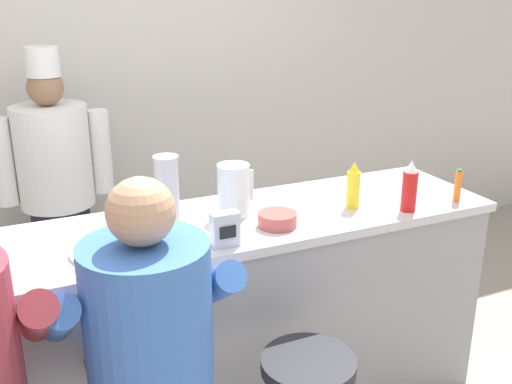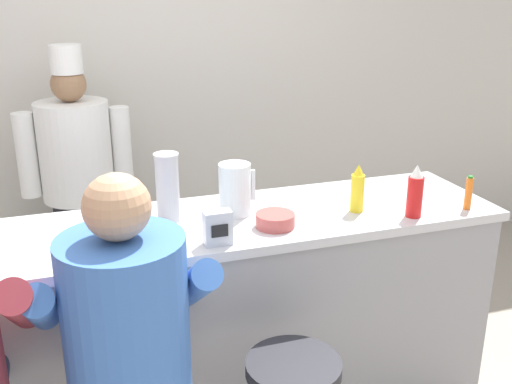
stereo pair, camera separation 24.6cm
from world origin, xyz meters
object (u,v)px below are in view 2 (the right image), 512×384
(breakfast_plate, at_px, (102,243))
(cook_in_whites_near, at_px, (78,174))
(mustard_bottle_yellow, at_px, (357,190))
(ketchup_bottle_red, at_px, (415,193))
(cereal_bowl, at_px, (275,220))
(cup_stack_steel, at_px, (167,187))
(water_pitcher_clear, at_px, (235,189))
(diner_seated_blue, at_px, (126,329))
(hot_sauce_bottle_orange, at_px, (469,193))
(napkin_dispenser_chrome, at_px, (218,228))

(breakfast_plate, distance_m, cook_in_whites_near, 1.30)
(mustard_bottle_yellow, bearing_deg, ketchup_bottle_red, -33.00)
(cook_in_whites_near, bearing_deg, cereal_bowl, -61.04)
(breakfast_plate, relative_size, cup_stack_steel, 0.91)
(water_pitcher_clear, bearing_deg, mustard_bottle_yellow, -14.99)
(ketchup_bottle_red, distance_m, mustard_bottle_yellow, 0.24)
(ketchup_bottle_red, height_order, diner_seated_blue, diner_seated_blue)
(hot_sauce_bottle_orange, xyz_separation_m, diner_seated_blue, (-1.55, -0.34, -0.18))
(cup_stack_steel, distance_m, cook_in_whites_near, 1.19)
(cereal_bowl, bearing_deg, water_pitcher_clear, 120.84)
(water_pitcher_clear, distance_m, napkin_dispenser_chrome, 0.33)
(hot_sauce_bottle_orange, height_order, cook_in_whites_near, cook_in_whites_near)
(hot_sauce_bottle_orange, xyz_separation_m, water_pitcher_clear, (-1.00, 0.27, 0.04))
(ketchup_bottle_red, bearing_deg, water_pitcher_clear, 159.41)
(diner_seated_blue, distance_m, cook_in_whites_near, 1.74)
(hot_sauce_bottle_orange, relative_size, napkin_dispenser_chrome, 1.13)
(hot_sauce_bottle_orange, distance_m, breakfast_plate, 1.58)
(cup_stack_steel, bearing_deg, hot_sauce_bottle_orange, -12.59)
(mustard_bottle_yellow, bearing_deg, water_pitcher_clear, 165.01)
(hot_sauce_bottle_orange, distance_m, cereal_bowl, 0.89)
(ketchup_bottle_red, xyz_separation_m, water_pitcher_clear, (-0.72, 0.27, 0.01))
(cup_stack_steel, height_order, napkin_dispenser_chrome, cup_stack_steel)
(hot_sauce_bottle_orange, bearing_deg, cereal_bowl, 174.97)
(mustard_bottle_yellow, xyz_separation_m, cereal_bowl, (-0.40, -0.05, -0.07))
(hot_sauce_bottle_orange, relative_size, diner_seated_blue, 0.11)
(cereal_bowl, bearing_deg, hot_sauce_bottle_orange, -5.03)
(water_pitcher_clear, xyz_separation_m, cup_stack_steel, (-0.29, 0.02, 0.03))
(water_pitcher_clear, bearing_deg, cereal_bowl, -59.16)
(ketchup_bottle_red, distance_m, breakfast_plate, 1.31)
(napkin_dispenser_chrome, height_order, cook_in_whites_near, cook_in_whites_near)
(napkin_dispenser_chrome, relative_size, diner_seated_blue, 0.10)
(hot_sauce_bottle_orange, distance_m, water_pitcher_clear, 1.03)
(napkin_dispenser_chrome, bearing_deg, ketchup_bottle_red, 0.92)
(hot_sauce_bottle_orange, bearing_deg, cook_in_whites_near, 139.03)
(water_pitcher_clear, height_order, cereal_bowl, water_pitcher_clear)
(water_pitcher_clear, height_order, cup_stack_steel, cup_stack_steel)
(breakfast_plate, bearing_deg, hot_sauce_bottle_orange, -3.75)
(mustard_bottle_yellow, xyz_separation_m, napkin_dispenser_chrome, (-0.67, -0.15, -0.03))
(cereal_bowl, distance_m, diner_seated_blue, 0.80)
(breakfast_plate, relative_size, cook_in_whites_near, 0.16)
(water_pitcher_clear, distance_m, diner_seated_blue, 0.85)
(cereal_bowl, bearing_deg, cup_stack_steel, 152.52)
(mustard_bottle_yellow, xyz_separation_m, diner_seated_blue, (-1.07, -0.47, -0.21))
(mustard_bottle_yellow, relative_size, breakfast_plate, 0.80)
(mustard_bottle_yellow, xyz_separation_m, hot_sauce_bottle_orange, (0.48, -0.13, -0.03))
(breakfast_plate, xyz_separation_m, diner_seated_blue, (0.03, -0.44, -0.12))
(cook_in_whites_near, bearing_deg, diner_seated_blue, -87.82)
(mustard_bottle_yellow, height_order, water_pitcher_clear, water_pitcher_clear)
(ketchup_bottle_red, bearing_deg, mustard_bottle_yellow, 147.00)
(cereal_bowl, height_order, diner_seated_blue, diner_seated_blue)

